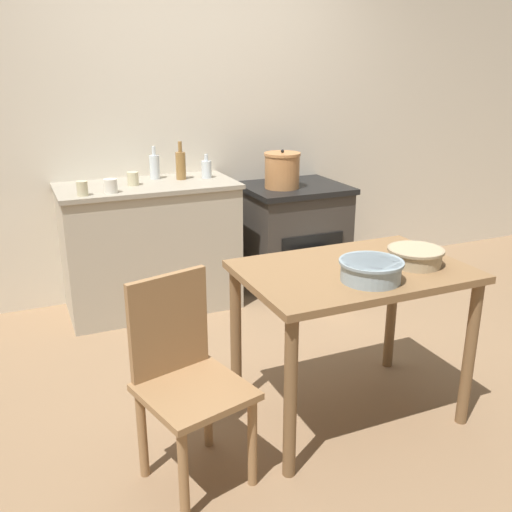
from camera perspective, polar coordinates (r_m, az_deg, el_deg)
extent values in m
plane|color=#896B4C|center=(3.32, 2.85, -11.75)|extent=(14.00, 14.00, 0.00)
cube|color=beige|center=(4.36, -6.39, 13.24)|extent=(8.00, 0.07, 2.55)
cube|color=#B2A893|center=(4.10, -10.49, 0.72)|extent=(1.18, 0.58, 0.87)
cube|color=gray|center=(3.99, -10.87, 6.92)|extent=(1.21, 0.61, 0.03)
cube|color=#38332D|center=(4.46, 3.67, 1.76)|extent=(0.71, 0.63, 0.77)
cube|color=black|center=(4.36, 3.78, 6.83)|extent=(0.75, 0.67, 0.04)
cube|color=black|center=(4.21, 5.66, 0.00)|extent=(0.50, 0.01, 0.32)
cube|color=olive|center=(2.70, 9.73, -1.53)|extent=(1.05, 0.70, 0.03)
cylinder|color=brown|center=(2.42, 3.45, -14.13)|extent=(0.06, 0.06, 0.74)
cylinder|color=brown|center=(2.93, 20.56, -9.21)|extent=(0.06, 0.06, 0.74)
cylinder|color=brown|center=(2.90, -2.03, -8.17)|extent=(0.06, 0.06, 0.74)
cylinder|color=brown|center=(3.33, 13.43, -4.99)|extent=(0.06, 0.06, 0.74)
cube|color=#997047|center=(2.37, -6.13, -13.36)|extent=(0.49, 0.49, 0.03)
cube|color=#997047|center=(2.40, -8.71, -6.73)|extent=(0.36, 0.12, 0.44)
cylinder|color=#997047|center=(2.32, -7.25, -21.02)|extent=(0.04, 0.04, 0.41)
cylinder|color=#997047|center=(2.46, -0.36, -18.11)|extent=(0.04, 0.04, 0.41)
cylinder|color=#997047|center=(2.55, -11.31, -17.06)|extent=(0.04, 0.04, 0.41)
cylinder|color=#997047|center=(2.68, -4.86, -14.74)|extent=(0.04, 0.04, 0.41)
cube|color=beige|center=(4.10, 7.09, -2.57)|extent=(0.30, 0.21, 0.41)
cylinder|color=#B77A47|center=(4.23, 2.63, 8.41)|extent=(0.26, 0.26, 0.24)
cylinder|color=#B77A47|center=(4.21, 2.66, 10.15)|extent=(0.27, 0.27, 0.02)
sphere|color=black|center=(4.21, 2.66, 10.44)|extent=(0.02, 0.02, 0.02)
cylinder|color=#93A8B2|center=(2.54, 11.41, -1.45)|extent=(0.26, 0.26, 0.09)
cylinder|color=#8597A0|center=(2.52, 11.47, -0.59)|extent=(0.28, 0.28, 0.01)
cylinder|color=tan|center=(2.79, 15.63, -0.07)|extent=(0.24, 0.24, 0.08)
cylinder|color=tan|center=(2.78, 15.70, 0.60)|extent=(0.26, 0.26, 0.01)
cylinder|color=silver|center=(4.12, -4.95, 8.63)|extent=(0.07, 0.07, 0.12)
cylinder|color=silver|center=(4.10, -4.98, 9.79)|extent=(0.03, 0.03, 0.05)
cylinder|color=silver|center=(4.13, -10.10, 8.74)|extent=(0.07, 0.07, 0.17)
cylinder|color=silver|center=(4.11, -10.20, 10.32)|extent=(0.03, 0.03, 0.06)
cylinder|color=olive|center=(4.08, -7.53, 8.93)|extent=(0.07, 0.07, 0.19)
cylinder|color=olive|center=(4.06, -7.61, 10.78)|extent=(0.03, 0.03, 0.07)
cylinder|color=beige|center=(3.70, -16.98, 6.48)|extent=(0.07, 0.07, 0.09)
cylinder|color=beige|center=(3.94, -12.20, 7.57)|extent=(0.08, 0.08, 0.09)
cylinder|color=silver|center=(3.73, -14.33, 6.80)|extent=(0.08, 0.08, 0.09)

